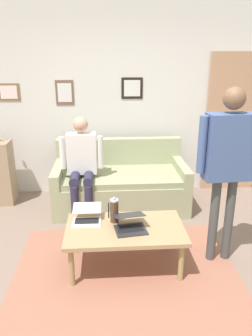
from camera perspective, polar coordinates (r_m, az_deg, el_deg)
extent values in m
plane|color=#7E685B|center=(3.26, 1.81, -18.57)|extent=(7.68, 7.68, 0.00)
cube|color=#965D4A|center=(3.32, -0.04, -17.67)|extent=(2.16, 1.69, 0.01)
cube|color=silver|center=(4.82, -0.67, 11.47)|extent=(7.04, 0.10, 2.70)
cube|color=black|center=(4.75, 1.07, 13.85)|extent=(0.30, 0.02, 0.30)
cube|color=silver|center=(4.74, 1.08, 13.84)|extent=(0.23, 0.00, 0.23)
cube|color=brown|center=(4.77, -10.72, 12.90)|extent=(0.25, 0.02, 0.34)
cube|color=silver|center=(4.76, -10.73, 12.88)|extent=(0.19, 0.00, 0.26)
cube|color=brown|center=(4.92, -19.91, 12.43)|extent=(0.30, 0.02, 0.24)
cube|color=silver|center=(4.91, -19.93, 12.42)|extent=(0.23, 0.00, 0.18)
cube|color=tan|center=(5.15, 18.24, 7.35)|extent=(0.82, 0.05, 2.05)
sphere|color=tan|center=(5.01, 15.07, 7.28)|extent=(0.06, 0.06, 0.06)
cube|color=#999F7A|center=(4.49, -0.95, -4.27)|extent=(1.77, 0.90, 0.42)
cube|color=gray|center=(4.38, -0.96, -1.37)|extent=(1.53, 0.82, 0.08)
cube|color=#999F7A|center=(4.70, -1.23, 2.52)|extent=(1.77, 0.14, 0.46)
cube|color=#999F7A|center=(4.49, 9.62, -0.29)|extent=(0.12, 0.90, 0.20)
cube|color=#999F7A|center=(4.41, -11.76, -0.79)|extent=(0.12, 0.90, 0.20)
cube|color=#A6835B|center=(3.18, -0.17, -10.72)|extent=(1.14, 0.66, 0.04)
cylinder|color=#9F8B54|center=(3.15, 9.67, -16.03)|extent=(0.05, 0.05, 0.39)
cylinder|color=#9D8556|center=(3.09, -9.54, -16.79)|extent=(0.05, 0.05, 0.39)
cylinder|color=#AD7D58|center=(3.58, 7.73, -11.25)|extent=(0.05, 0.05, 0.39)
cylinder|color=tan|center=(3.53, -8.78, -11.80)|extent=(0.05, 0.05, 0.39)
cube|color=#28282D|center=(3.12, 0.83, -10.83)|extent=(0.32, 0.27, 0.01)
cube|color=black|center=(3.13, 0.75, -10.54)|extent=(0.26, 0.17, 0.00)
cube|color=#28282D|center=(3.14, 0.48, -8.25)|extent=(0.32, 0.25, 0.06)
cube|color=#30212D|center=(3.14, 0.49, -8.27)|extent=(0.29, 0.23, 0.05)
cube|color=silver|center=(3.27, -6.91, -9.46)|extent=(0.28, 0.21, 0.01)
cube|color=black|center=(3.28, -6.90, -9.21)|extent=(0.24, 0.12, 0.00)
cube|color=silver|center=(3.33, -6.87, -6.96)|extent=(0.28, 0.19, 0.04)
cube|color=silver|center=(3.33, -6.87, -6.99)|extent=(0.26, 0.17, 0.03)
cylinder|color=#4C3323|center=(3.22, -2.06, -7.64)|extent=(0.08, 0.08, 0.23)
cylinder|color=#B7B7BC|center=(3.17, -2.08, -5.68)|extent=(0.08, 0.08, 0.02)
sphere|color=#B2B2B7|center=(3.16, -2.09, -5.31)|extent=(0.03, 0.03, 0.03)
cube|color=black|center=(3.22, -3.07, -7.48)|extent=(0.01, 0.01, 0.16)
cylinder|color=#444544|center=(3.45, 17.62, -8.62)|extent=(0.09, 0.09, 0.88)
cylinder|color=#444544|center=(3.39, 15.15, -8.90)|extent=(0.09, 0.09, 0.88)
cube|color=#415688|center=(3.14, 17.67, 3.51)|extent=(0.45, 0.22, 0.63)
cylinder|color=#415688|center=(3.04, 13.25, 3.98)|extent=(0.08, 0.08, 0.53)
sphere|color=brown|center=(3.06, 18.52, 11.54)|extent=(0.20, 0.20, 0.20)
cylinder|color=#2B2841|center=(4.05, -6.52, -6.47)|extent=(0.10, 0.10, 0.50)
cylinder|color=#2B2841|center=(4.07, -8.93, -6.51)|extent=(0.10, 0.10, 0.50)
cylinder|color=#2B2841|center=(4.10, -6.59, -1.60)|extent=(0.12, 0.40, 0.12)
cylinder|color=#2B2841|center=(4.11, -8.95, -1.65)|extent=(0.12, 0.40, 0.12)
cube|color=silver|center=(4.20, -7.78, 2.57)|extent=(0.37, 0.20, 0.52)
cylinder|color=silver|center=(4.13, -4.56, 2.80)|extent=(0.08, 0.08, 0.42)
cylinder|color=silver|center=(4.16, -11.10, 2.62)|extent=(0.08, 0.08, 0.42)
sphere|color=tan|center=(4.10, -8.02, 7.59)|extent=(0.19, 0.19, 0.19)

